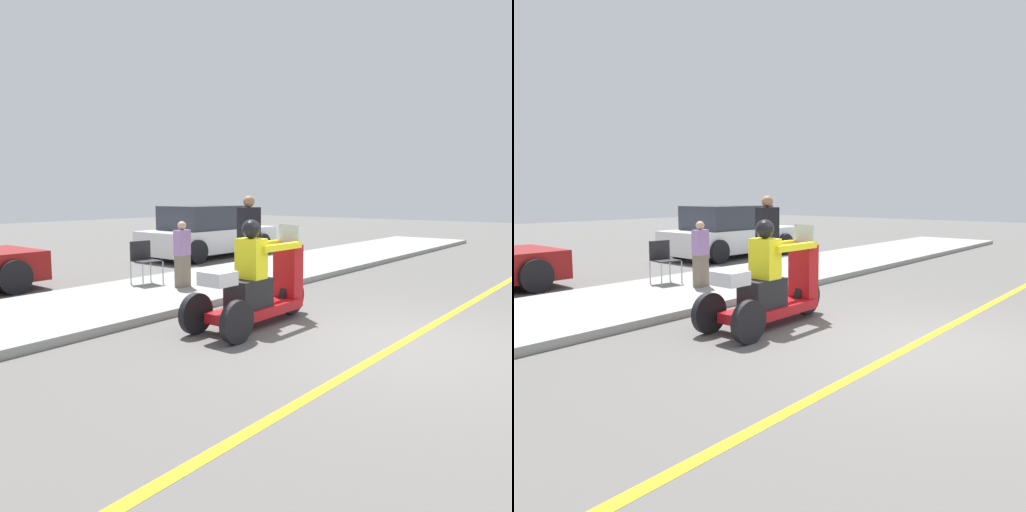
% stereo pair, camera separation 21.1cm
% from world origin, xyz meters
% --- Properties ---
extents(ground_plane, '(60.00, 60.00, 0.00)m').
position_xyz_m(ground_plane, '(0.00, 0.00, 0.00)').
color(ground_plane, '#565451').
extents(lane_stripe, '(24.00, 0.12, 0.01)m').
position_xyz_m(lane_stripe, '(-0.43, 0.00, 0.00)').
color(lane_stripe, gold).
rests_on(lane_stripe, ground).
extents(sidewalk_strip, '(28.00, 2.80, 0.12)m').
position_xyz_m(sidewalk_strip, '(0.00, 4.60, 0.06)').
color(sidewalk_strip, gray).
rests_on(sidewalk_strip, ground).
extents(motorcycle_trike, '(2.24, 0.81, 1.50)m').
position_xyz_m(motorcycle_trike, '(-0.41, 1.94, 0.53)').
color(motorcycle_trike, black).
rests_on(motorcycle_trike, ground).
extents(spectator_far_back, '(0.31, 0.20, 1.22)m').
position_xyz_m(spectator_far_back, '(0.54, 4.46, 0.71)').
color(spectator_far_back, '#726656').
rests_on(spectator_far_back, sidewalk_strip).
extents(spectator_with_child, '(0.45, 0.33, 1.69)m').
position_xyz_m(spectator_with_child, '(1.63, 3.76, 0.94)').
color(spectator_with_child, '#726656').
rests_on(spectator_with_child, sidewalk_strip).
extents(folding_chair_set_back, '(0.52, 0.52, 0.82)m').
position_xyz_m(folding_chair_set_back, '(0.32, 5.31, 0.62)').
color(folding_chair_set_back, '#A5A8AD').
rests_on(folding_chair_set_back, sidewalk_strip).
extents(parked_car_lot_left, '(4.31, 1.95, 1.51)m').
position_xyz_m(parked_car_lot_left, '(4.86, 7.97, 0.71)').
color(parked_car_lot_left, silver).
rests_on(parked_car_lot_left, ground).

